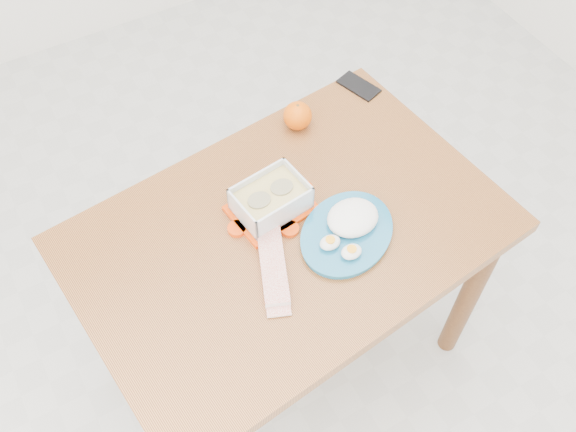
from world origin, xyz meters
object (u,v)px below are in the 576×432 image
rice_plate (349,227)px  smartphone (359,86)px  dining_table (288,255)px  food_container (271,200)px  orange_fruit (298,116)px

rice_plate → smartphone: bearing=26.5°
dining_table → food_container: 0.18m
food_container → smartphone: bearing=24.0°
food_container → orange_fruit: 0.30m
orange_fruit → dining_table: bearing=-123.5°
orange_fruit → smartphone: 0.24m
dining_table → rice_plate: rice_plate is taller
dining_table → orange_fruit: size_ratio=14.16×
rice_plate → smartphone: (0.30, 0.42, -0.02)m
food_container → rice_plate: 0.20m
food_container → rice_plate: (0.13, -0.15, -0.02)m
smartphone → orange_fruit: bearing=173.4°
dining_table → rice_plate: (0.13, -0.08, 0.14)m
orange_fruit → rice_plate: 0.38m
rice_plate → smartphone: size_ratio=2.88×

